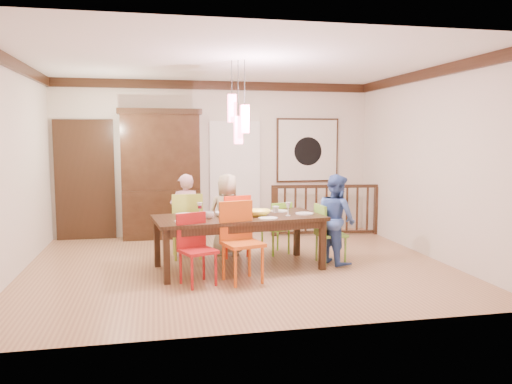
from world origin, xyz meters
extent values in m
plane|color=#946647|center=(0.00, 0.00, 0.00)|extent=(6.00, 6.00, 0.00)
plane|color=white|center=(0.00, 0.00, 2.90)|extent=(6.00, 6.00, 0.00)
plane|color=beige|center=(0.00, 2.50, 1.45)|extent=(6.00, 0.00, 6.00)
plane|color=beige|center=(-3.00, 0.00, 1.45)|extent=(0.00, 5.00, 5.00)
plane|color=beige|center=(3.00, 0.00, 1.45)|extent=(0.00, 5.00, 5.00)
cube|color=black|center=(-2.40, 2.45, 1.05)|extent=(1.04, 0.07, 2.24)
cube|color=silver|center=(0.35, 2.46, 1.05)|extent=(0.97, 0.05, 2.22)
cube|color=black|center=(1.80, 2.47, 1.60)|extent=(1.25, 0.04, 1.25)
cube|color=silver|center=(1.80, 2.44, 1.60)|extent=(1.18, 0.02, 1.18)
cylinder|color=black|center=(1.80, 2.43, 1.58)|extent=(0.56, 0.01, 0.56)
cube|color=#F84A6D|center=(-0.09, -0.09, 2.25)|extent=(0.11, 0.11, 0.38)
cylinder|color=black|center=(-0.09, -0.09, 2.67)|extent=(0.01, 0.01, 0.46)
cube|color=#F84A6D|center=(0.07, -0.19, 2.10)|extent=(0.11, 0.11, 0.38)
cylinder|color=black|center=(0.07, -0.19, 2.59)|extent=(0.01, 0.01, 0.61)
cube|color=#F84A6D|center=(-0.01, -0.14, 1.95)|extent=(0.11, 0.11, 0.38)
cylinder|color=black|center=(-0.01, -0.14, 2.52)|extent=(0.01, 0.01, 0.76)
cube|color=black|center=(-0.01, -0.14, 0.72)|extent=(2.45, 1.34, 0.05)
cube|color=black|center=(-1.10, 0.31, 0.35)|extent=(0.09, 0.09, 0.70)
cube|color=black|center=(1.07, 0.31, 0.35)|extent=(0.09, 0.09, 0.70)
cube|color=black|center=(-1.10, -0.59, 0.35)|extent=(0.09, 0.09, 0.70)
cube|color=black|center=(1.07, -0.59, 0.35)|extent=(0.09, 0.09, 0.70)
cube|color=black|center=(-0.01, 0.33, 0.65)|extent=(2.12, 0.31, 0.10)
cube|color=black|center=(-0.01, -0.61, 0.65)|extent=(2.12, 0.31, 0.10)
cube|color=#ADC73C|center=(-0.70, 0.64, 0.49)|extent=(0.47, 0.47, 0.04)
cube|color=#ADC73C|center=(-0.70, 0.64, 0.76)|extent=(0.46, 0.05, 0.50)
cylinder|color=#ADC73C|center=(-0.88, 0.46, 0.24)|extent=(0.04, 0.04, 0.48)
cylinder|color=#ADC73C|center=(-0.51, 0.46, 0.24)|extent=(0.04, 0.04, 0.48)
cylinder|color=#ADC73C|center=(-0.88, 0.83, 0.24)|extent=(0.04, 0.04, 0.48)
cylinder|color=#ADC73C|center=(-0.51, 0.83, 0.24)|extent=(0.04, 0.04, 0.48)
cube|color=red|center=(0.01, 0.63, 0.47)|extent=(0.53, 0.53, 0.04)
cube|color=red|center=(0.01, 0.63, 0.73)|extent=(0.43, 0.15, 0.48)
cylinder|color=red|center=(-0.16, 0.45, 0.23)|extent=(0.04, 0.04, 0.46)
cylinder|color=red|center=(0.19, 0.45, 0.23)|extent=(0.04, 0.04, 0.46)
cylinder|color=red|center=(-0.16, 0.80, 0.23)|extent=(0.04, 0.04, 0.46)
cylinder|color=red|center=(0.19, 0.80, 0.23)|extent=(0.04, 0.04, 0.46)
cube|color=#7ECF2F|center=(0.71, 0.64, 0.40)|extent=(0.49, 0.49, 0.04)
cube|color=#7ECF2F|center=(0.71, 0.64, 0.63)|extent=(0.36, 0.17, 0.41)
cylinder|color=#7ECF2F|center=(0.56, 0.48, 0.20)|extent=(0.03, 0.03, 0.40)
cylinder|color=#7ECF2F|center=(0.86, 0.48, 0.20)|extent=(0.03, 0.03, 0.40)
cylinder|color=#7ECF2F|center=(0.56, 0.79, 0.20)|extent=(0.03, 0.03, 0.40)
cylinder|color=#7ECF2F|center=(0.86, 0.79, 0.20)|extent=(0.03, 0.03, 0.40)
cube|color=#A81617|center=(-0.65, -0.84, 0.43)|extent=(0.53, 0.53, 0.04)
cube|color=#A81617|center=(-0.65, -0.84, 0.67)|extent=(0.39, 0.19, 0.44)
cylinder|color=#A81617|center=(-0.81, -1.00, 0.21)|extent=(0.03, 0.03, 0.42)
cylinder|color=#A81617|center=(-0.49, -1.00, 0.21)|extent=(0.03, 0.03, 0.42)
cylinder|color=#A81617|center=(-0.81, -0.67, 0.21)|extent=(0.03, 0.03, 0.42)
cylinder|color=#A81617|center=(-0.49, -0.67, 0.21)|extent=(0.03, 0.03, 0.42)
cube|color=#D65715|center=(-0.08, -0.81, 0.50)|extent=(0.57, 0.57, 0.04)
cube|color=#D65715|center=(-0.08, -0.81, 0.77)|extent=(0.46, 0.16, 0.51)
cylinder|color=#D65715|center=(-0.26, -1.00, 0.24)|extent=(0.04, 0.04, 0.48)
cylinder|color=#D65715|center=(0.11, -1.00, 0.24)|extent=(0.04, 0.04, 0.48)
cylinder|color=#D65715|center=(-0.26, -0.63, 0.24)|extent=(0.04, 0.04, 0.48)
cylinder|color=#D65715|center=(0.11, -0.63, 0.24)|extent=(0.04, 0.04, 0.48)
cube|color=#6DA834|center=(1.38, -0.09, 0.42)|extent=(0.42, 0.42, 0.04)
cube|color=#6DA834|center=(1.38, -0.09, 0.66)|extent=(0.07, 0.39, 0.43)
cylinder|color=#6DA834|center=(1.22, -0.25, 0.21)|extent=(0.03, 0.03, 0.41)
cylinder|color=#6DA834|center=(1.54, -0.25, 0.21)|extent=(0.03, 0.03, 0.41)
cylinder|color=#6DA834|center=(1.22, 0.07, 0.21)|extent=(0.03, 0.03, 0.41)
cylinder|color=#6DA834|center=(1.54, 0.07, 0.21)|extent=(0.03, 0.03, 0.41)
cube|color=black|center=(-1.05, 2.28, 0.45)|extent=(1.40, 0.44, 0.90)
cube|color=black|center=(-1.05, 2.30, 1.60)|extent=(1.40, 0.40, 1.40)
cube|color=black|center=(-1.05, 2.49, 1.60)|extent=(1.20, 0.02, 1.20)
cube|color=black|center=(-1.05, 2.30, 2.32)|extent=(1.50, 0.44, 0.10)
cube|color=black|center=(1.03, 1.95, 0.46)|extent=(0.13, 0.13, 0.92)
cube|color=black|center=(3.03, 1.95, 0.46)|extent=(0.13, 0.13, 0.92)
cube|color=black|center=(2.03, 1.95, 0.93)|extent=(2.11, 0.32, 0.06)
cube|color=black|center=(2.03, 1.95, 0.05)|extent=(1.99, 0.29, 0.05)
imported|color=#D8A4B2|center=(-0.71, 0.76, 0.65)|extent=(0.51, 0.38, 1.29)
imported|color=#BBB08D|center=(-0.05, 0.72, 0.64)|extent=(0.69, 0.52, 1.29)
imported|color=#3C5DA9|center=(1.44, -0.13, 0.66)|extent=(0.65, 0.75, 1.32)
imported|color=#F5E445|center=(0.26, -0.19, 0.79)|extent=(0.38, 0.38, 0.08)
imported|color=white|center=(-0.24, -0.12, 0.78)|extent=(0.20, 0.20, 0.06)
imported|color=silver|center=(-0.44, -0.29, 0.80)|extent=(0.16, 0.16, 0.10)
imported|color=silver|center=(0.57, 0.06, 0.80)|extent=(0.14, 0.14, 0.10)
cylinder|color=white|center=(-0.75, 0.14, 0.76)|extent=(0.26, 0.26, 0.01)
cylinder|color=white|center=(-0.03, 0.13, 0.76)|extent=(0.26, 0.26, 0.01)
cylinder|color=white|center=(0.65, 0.17, 0.76)|extent=(0.26, 0.26, 0.01)
cylinder|color=white|center=(-0.79, -0.46, 0.76)|extent=(0.26, 0.26, 0.01)
cylinder|color=white|center=(0.34, -0.45, 0.76)|extent=(0.26, 0.26, 0.01)
cylinder|color=white|center=(0.95, -0.14, 0.76)|extent=(0.26, 0.26, 0.01)
cube|color=#D83359|center=(-0.13, -0.44, 0.76)|extent=(0.18, 0.14, 0.01)
camera|label=1|loc=(-1.16, -6.98, 1.85)|focal=35.00mm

